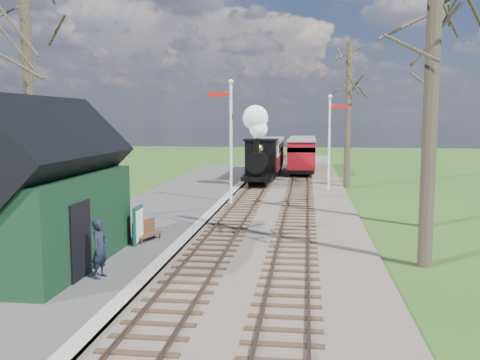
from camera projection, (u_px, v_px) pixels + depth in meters
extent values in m
plane|color=#26551A|center=(153.00, 337.00, 10.67)|extent=(140.00, 140.00, 0.00)
ellipsoid|color=#385B23|center=(104.00, 255.00, 74.61)|extent=(57.60, 36.00, 16.20)
ellipsoid|color=#385B23|center=(355.00, 277.00, 75.58)|extent=(70.40, 44.00, 19.80)
ellipsoid|color=#385B23|center=(234.00, 253.00, 82.55)|extent=(64.00, 40.00, 18.00)
cube|color=brown|center=(278.00, 190.00, 32.19)|extent=(8.00, 60.00, 0.10)
cube|color=brown|center=(248.00, 188.00, 32.40)|extent=(0.07, 60.00, 0.12)
cube|color=brown|center=(265.00, 188.00, 32.28)|extent=(0.07, 60.00, 0.12)
cube|color=#38281C|center=(256.00, 189.00, 32.34)|extent=(1.60, 60.00, 0.09)
cube|color=brown|center=(291.00, 189.00, 32.08)|extent=(0.07, 60.00, 0.12)
cube|color=brown|center=(308.00, 189.00, 31.95)|extent=(0.07, 60.00, 0.12)
cube|color=#38281C|center=(300.00, 189.00, 32.02)|extent=(1.60, 60.00, 0.09)
cube|color=#474442|center=(166.00, 210.00, 24.89)|extent=(5.00, 44.00, 0.20)
cube|color=#B2AD9E|center=(214.00, 211.00, 24.61)|extent=(0.40, 44.00, 0.21)
cube|color=black|center=(44.00, 220.00, 14.98)|extent=(3.00, 6.00, 2.60)
cube|color=black|center=(41.00, 155.00, 14.76)|extent=(3.25, 6.30, 3.25)
cube|color=black|center=(81.00, 241.00, 13.84)|extent=(0.06, 1.20, 2.00)
cylinder|color=silver|center=(231.00, 146.00, 26.18)|extent=(0.14, 0.14, 6.00)
sphere|color=silver|center=(231.00, 82.00, 25.82)|extent=(0.24, 0.24, 0.24)
cube|color=#B7140F|center=(220.00, 94.00, 25.96)|extent=(1.10, 0.08, 0.22)
cube|color=black|center=(231.00, 117.00, 26.02)|extent=(0.18, 0.06, 0.30)
cylinder|color=silver|center=(329.00, 145.00, 31.50)|extent=(0.14, 0.14, 5.50)
sphere|color=silver|center=(330.00, 97.00, 31.17)|extent=(0.24, 0.24, 0.24)
cube|color=#B7140F|center=(339.00, 107.00, 31.18)|extent=(1.10, 0.08, 0.22)
cube|color=black|center=(330.00, 126.00, 31.37)|extent=(0.18, 0.06, 0.30)
cylinder|color=#382D23|center=(28.00, 87.00, 19.81)|extent=(0.41, 0.41, 11.00)
cylinder|color=#382D23|center=(433.00, 60.00, 15.09)|extent=(0.42, 0.42, 12.00)
cylinder|color=#382D23|center=(431.00, 102.00, 20.95)|extent=(0.40, 0.40, 10.00)
cylinder|color=#382D23|center=(348.00, 116.00, 33.12)|extent=(0.39, 0.39, 9.00)
cube|color=slate|center=(275.00, 160.00, 46.03)|extent=(12.60, 0.02, 0.01)
cube|color=slate|center=(275.00, 163.00, 46.06)|extent=(12.60, 0.02, 0.02)
cylinder|color=slate|center=(275.00, 163.00, 46.06)|extent=(0.08, 0.08, 1.00)
cube|color=black|center=(259.00, 176.00, 34.07)|extent=(1.86, 4.38, 0.27)
cylinder|color=black|center=(258.00, 161.00, 33.31)|extent=(1.21, 2.85, 1.21)
cube|color=black|center=(261.00, 157.00, 35.24)|extent=(1.97, 1.75, 2.19)
cylinder|color=black|center=(257.00, 146.00, 32.11)|extent=(0.31, 0.31, 0.88)
sphere|color=#B58D35|center=(259.00, 149.00, 33.54)|extent=(0.57, 0.57, 0.57)
sphere|color=white|center=(258.00, 129.00, 31.98)|extent=(1.10, 1.10, 1.10)
sphere|color=white|center=(255.00, 118.00, 32.04)|extent=(1.53, 1.53, 1.53)
cylinder|color=black|center=(249.00, 180.00, 32.85)|extent=(0.11, 0.70, 0.70)
cylinder|color=black|center=(265.00, 180.00, 32.73)|extent=(0.11, 0.70, 0.70)
cube|color=black|center=(266.00, 169.00, 39.99)|extent=(2.08, 7.67, 0.33)
cube|color=#5C1517|center=(266.00, 160.00, 39.92)|extent=(2.19, 7.67, 0.99)
cube|color=#C5B895|center=(266.00, 147.00, 39.80)|extent=(2.19, 7.67, 0.99)
cube|color=slate|center=(267.00, 139.00, 39.74)|extent=(2.30, 7.89, 0.13)
cube|color=black|center=(301.00, 168.00, 40.43)|extent=(1.90, 5.00, 0.30)
cube|color=maroon|center=(301.00, 161.00, 40.36)|extent=(2.00, 5.00, 0.90)
cube|color=#C5B895|center=(302.00, 149.00, 40.26)|extent=(2.00, 5.00, 0.90)
cube|color=slate|center=(302.00, 142.00, 40.20)|extent=(2.10, 5.20, 0.12)
cube|color=black|center=(302.00, 163.00, 45.85)|extent=(1.90, 5.00, 0.30)
cube|color=maroon|center=(302.00, 156.00, 45.78)|extent=(2.00, 5.00, 0.90)
cube|color=#C5B895|center=(302.00, 145.00, 45.68)|extent=(2.00, 5.00, 0.90)
cube|color=slate|center=(302.00, 139.00, 45.62)|extent=(2.10, 5.20, 0.12)
cube|color=#0E4438|center=(138.00, 225.00, 17.68)|extent=(0.10, 0.86, 1.26)
cube|color=silver|center=(140.00, 225.00, 17.68)|extent=(0.03, 0.74, 1.03)
cube|color=#4D2D1B|center=(148.00, 235.00, 18.14)|extent=(0.74, 1.29, 0.05)
cube|color=#4D2D1B|center=(144.00, 228.00, 18.18)|extent=(0.45, 1.18, 0.53)
cube|color=#4D2D1B|center=(147.00, 242.00, 17.62)|extent=(0.05, 0.05, 0.18)
cube|color=#4D2D1B|center=(149.00, 235.00, 18.70)|extent=(0.05, 0.05, 0.18)
imported|color=black|center=(100.00, 249.00, 13.90)|extent=(0.46, 0.62, 1.55)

